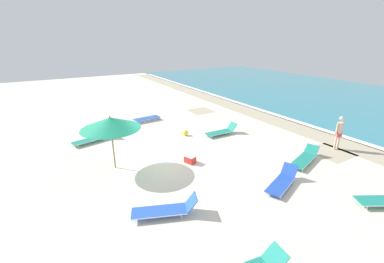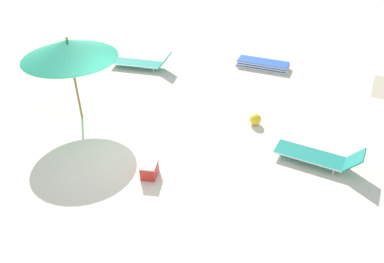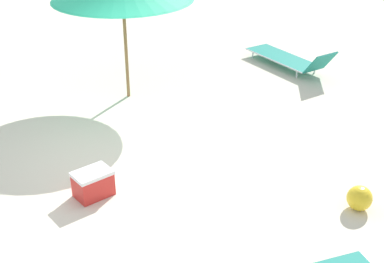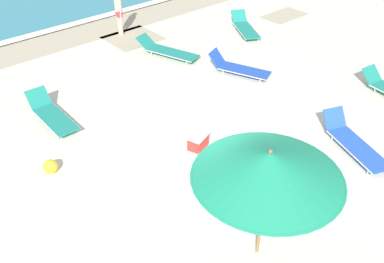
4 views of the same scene
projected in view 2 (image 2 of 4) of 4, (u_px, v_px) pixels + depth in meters
The scene contains 7 objects.
ground_plane at pixel (135, 152), 9.60m from camera, with size 60.00×60.00×0.16m.
beach_umbrella at pixel (69, 49), 9.65m from camera, with size 2.50×2.50×2.39m.
lounger_stack at pixel (263, 64), 13.55m from camera, with size 0.77×1.93×0.24m.
sun_lounger_under_umbrella at pixel (319, 156), 8.96m from camera, with size 0.65×2.00×0.61m.
sun_lounger_mid_beach_solo at pixel (143, 62), 13.45m from camera, with size 1.08×2.26×0.62m.
beach_ball at pixel (255, 119), 10.42m from camera, with size 0.33×0.33×0.33m.
cooler_box at pixel (149, 168), 8.64m from camera, with size 0.59×0.50×0.37m.
Camera 2 is at (6.15, 4.72, 5.78)m, focal length 35.00 mm.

